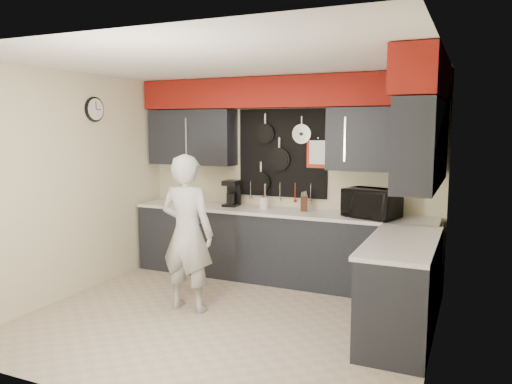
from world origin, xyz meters
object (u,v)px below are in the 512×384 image
at_px(person, 187,233).
at_px(utensil_crock, 264,203).
at_px(microwave, 371,203).
at_px(coffee_maker, 232,193).
at_px(knife_block, 304,204).

bearing_deg(person, utensil_crock, -101.48).
bearing_deg(microwave, person, -123.86).
height_order(utensil_crock, coffee_maker, coffee_maker).
distance_m(coffee_maker, person, 1.46).
xyz_separation_m(microwave, utensil_crock, (-1.39, 0.07, -0.09)).
bearing_deg(person, microwave, -141.40).
xyz_separation_m(knife_block, utensil_crock, (-0.54, -0.02, -0.02)).
xyz_separation_m(utensil_crock, coffee_maker, (-0.48, 0.04, 0.10)).
bearing_deg(coffee_maker, knife_block, -4.27).
relative_size(utensil_crock, person, 0.09).
distance_m(microwave, person, 2.16).
xyz_separation_m(knife_block, person, (-0.84, -1.41, -0.17)).
distance_m(knife_block, person, 1.65).
relative_size(coffee_maker, person, 0.20).
distance_m(microwave, coffee_maker, 1.87).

